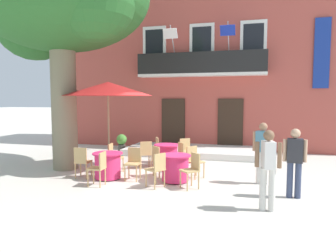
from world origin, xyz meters
name	(u,v)px	position (x,y,z in m)	size (l,w,h in m)	color
ground_plane	(170,175)	(0.00, 0.00, 0.00)	(120.00, 120.00, 0.00)	beige
building_facade	(208,70)	(0.10, 6.99, 3.75)	(13.00, 5.09, 7.50)	#B24C42
entrance_step_platform	(196,151)	(0.10, 3.75, 0.12)	(5.78, 2.50, 0.25)	silver
plane_tree	(60,3)	(-3.62, -0.09, 5.34)	(5.84, 5.12, 7.22)	#7F755B
cafe_table_near_tree	(108,165)	(-1.61, -0.96, 0.39)	(0.86, 0.86, 0.76)	#E52D66
cafe_chair_near_tree_0	(114,156)	(-1.76, -0.22, 0.53)	(0.44, 0.44, 0.91)	tan
cafe_chair_near_tree_1	(82,160)	(-2.35, -1.10, 0.53)	(0.44, 0.44, 0.91)	tan
cafe_chair_near_tree_2	(99,166)	(-1.49, -1.70, 0.53)	(0.42, 0.42, 0.91)	tan
cafe_chair_near_tree_3	(133,161)	(-0.86, -0.84, 0.53)	(0.42, 0.42, 0.91)	tan
cafe_table_middle	(167,155)	(-0.41, 1.07, 0.39)	(0.86, 0.86, 0.76)	#E52D66
cafe_chair_middle_0	(160,148)	(-0.84, 1.69, 0.53)	(0.54, 0.54, 0.91)	tan
cafe_chair_middle_1	(145,153)	(-1.02, 0.62, 0.53)	(0.55, 0.55, 0.91)	tan
cafe_chair_middle_2	(178,155)	(0.12, 0.53, 0.53)	(0.56, 0.56, 0.91)	tan
cafe_chair_middle_3	(186,150)	(0.15, 1.57, 0.53)	(0.56, 0.56, 0.91)	tan
cafe_table_front	(175,168)	(0.35, -0.75, 0.39)	(0.86, 0.86, 0.76)	#E52D66
cafe_chair_front_0	(157,168)	(0.04, -1.44, 0.53)	(0.55, 0.55, 0.91)	tan
cafe_chair_front_1	(192,168)	(0.92, -1.24, 0.53)	(0.57, 0.57, 0.91)	tan
cafe_chair_front_2	(194,159)	(0.76, -0.11, 0.53)	(0.56, 0.56, 0.91)	tan
cafe_chair_front_3	(159,159)	(-0.26, -0.31, 0.53)	(0.56, 0.56, 0.91)	tan
cafe_umbrella	(108,89)	(-2.15, 0.24, 2.61)	(2.90, 2.90, 2.85)	#997A56
ground_planter_left	(122,142)	(-3.14, 3.48, 0.42)	(0.44, 0.44, 0.76)	#47423D
pedestrian_near_entrance	(295,159)	(3.36, -1.38, 0.92)	(0.53, 0.24, 1.62)	#384260
pedestrian_mid_plaza	(263,149)	(2.67, -0.32, 0.94)	(0.53, 0.32, 1.67)	silver
pedestrian_by_tree	(268,165)	(2.74, -2.45, 0.95)	(0.53, 0.38, 1.68)	silver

